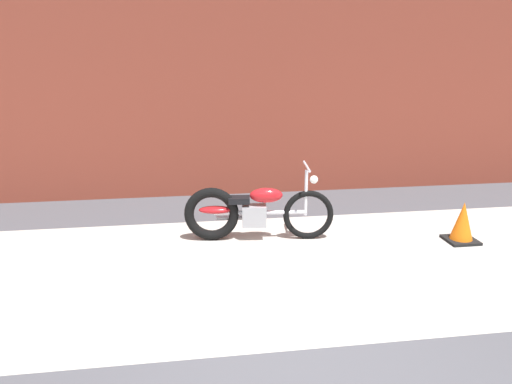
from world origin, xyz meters
TOP-DOWN VIEW (x-y plane):
  - ground_plane at (0.00, 0.00)m, footprint 80.00×80.00m
  - sidewalk_slab at (0.00, 1.75)m, footprint 36.00×3.50m
  - brick_building_wall at (0.00, 5.20)m, footprint 36.00×0.50m
  - motorcycle_red at (0.02, 2.68)m, footprint 2.00×0.61m
  - traffic_cone at (2.82, 2.17)m, footprint 0.40×0.40m

SIDE VIEW (x-z plane):
  - ground_plane at x=0.00m, z-range 0.00..0.00m
  - sidewalk_slab at x=0.00m, z-range 0.00..0.01m
  - traffic_cone at x=2.82m, z-range -0.03..0.52m
  - motorcycle_red at x=0.02m, z-range -0.12..0.91m
  - brick_building_wall at x=0.00m, z-range 0.00..5.46m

